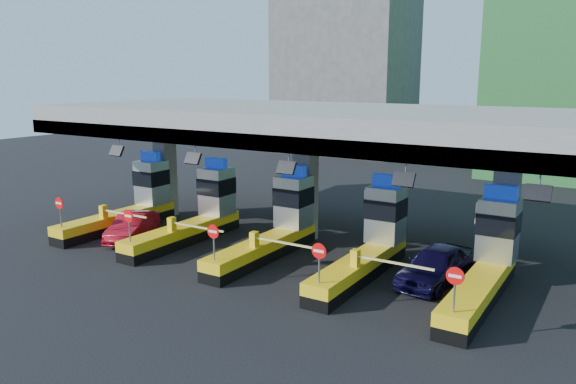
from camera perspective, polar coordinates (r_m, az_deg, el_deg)
The scene contains 10 objects.
ground at distance 27.70m, azimuth -1.38°, elevation -6.30°, with size 120.00×120.00×0.00m, color black.
toll_canopy at distance 28.88m, azimuth 1.71°, elevation 6.88°, with size 28.00×12.09×7.00m.
toll_lane_far_left at distance 33.86m, azimuth -15.43°, elevation -0.94°, with size 4.43×8.00×4.16m.
toll_lane_left at distance 30.45m, azimuth -9.00°, elevation -2.05°, with size 4.43×8.00×4.16m.
toll_lane_center at distance 27.52m, azimuth -1.07°, elevation -3.39°, with size 4.43×8.00×4.16m.
toll_lane_right at distance 25.26m, azimuth 8.53°, elevation -4.91°, with size 4.43×8.00×4.16m.
toll_lane_far_right at distance 23.84m, azimuth 19.69°, elevation -6.49°, with size 4.43×8.00×4.16m.
bg_building_concrete at distance 64.62m, azimuth 5.85°, elevation 12.04°, with size 14.00×10.00×18.00m, color #4C4C49.
van at distance 24.43m, azimuth 14.80°, elevation -7.22°, with size 1.90×4.71×1.60m, color black.
red_car at distance 31.05m, azimuth -15.51°, elevation -3.38°, with size 1.50×4.31×1.42m, color maroon.
Camera 1 is at (14.46, -22.02, 8.57)m, focal length 35.00 mm.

